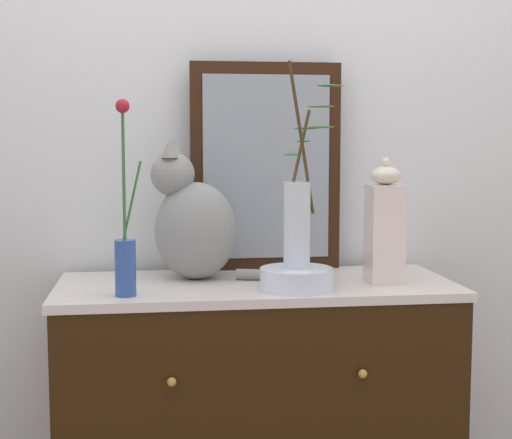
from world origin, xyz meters
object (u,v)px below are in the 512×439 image
object	(u,v)px
vase_slim_green	(125,249)
bowl_porcelain	(297,279)
cat_sitting	(193,222)
vase_glass_clear	(298,215)
jar_lidded_porcelain	(385,226)
mirror_leaning	(266,167)
sideboard	(256,438)

from	to	relation	value
vase_slim_green	bowl_porcelain	distance (m)	0.47
cat_sitting	vase_glass_clear	distance (m)	0.34
vase_glass_clear	jar_lidded_porcelain	bearing A→B (deg)	13.87
mirror_leaning	jar_lidded_porcelain	distance (m)	0.43
vase_glass_clear	jar_lidded_porcelain	world-z (taller)	vase_glass_clear
mirror_leaning	bowl_porcelain	bearing A→B (deg)	-84.16
sideboard	mirror_leaning	world-z (taller)	mirror_leaning
sideboard	bowl_porcelain	distance (m)	0.52
mirror_leaning	cat_sitting	xyz separation A→B (m)	(-0.24, -0.14, -0.15)
cat_sitting	vase_glass_clear	world-z (taller)	vase_glass_clear
cat_sitting	vase_slim_green	world-z (taller)	vase_slim_green
cat_sitting	jar_lidded_porcelain	bearing A→B (deg)	-13.63
vase_slim_green	sideboard	bearing A→B (deg)	21.77
mirror_leaning	cat_sitting	world-z (taller)	mirror_leaning
bowl_porcelain	mirror_leaning	bearing A→B (deg)	95.84
sideboard	mirror_leaning	bearing A→B (deg)	74.28
mirror_leaning	vase_slim_green	size ratio (longest dim) A/B	1.26
cat_sitting	vase_slim_green	bearing A→B (deg)	-130.43
bowl_porcelain	vase_glass_clear	bearing A→B (deg)	-9.31
sideboard	jar_lidded_porcelain	size ratio (longest dim) A/B	3.17
cat_sitting	vase_glass_clear	xyz separation A→B (m)	(0.27, -0.19, 0.03)
vase_glass_clear	sideboard	bearing A→B (deg)	128.91
vase_glass_clear	jar_lidded_porcelain	xyz separation A→B (m)	(0.26, 0.06, -0.04)
sideboard	jar_lidded_porcelain	distance (m)	0.72
mirror_leaning	sideboard	bearing A→B (deg)	-105.72
sideboard	mirror_leaning	size ratio (longest dim) A/B	1.75
sideboard	bowl_porcelain	world-z (taller)	bowl_porcelain
mirror_leaning	vase_glass_clear	distance (m)	0.36
bowl_porcelain	jar_lidded_porcelain	bearing A→B (deg)	13.63
vase_slim_green	jar_lidded_porcelain	world-z (taller)	vase_slim_green
vase_slim_green	bowl_porcelain	xyz separation A→B (m)	(0.46, 0.02, -0.09)
jar_lidded_porcelain	sideboard	bearing A→B (deg)	171.17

